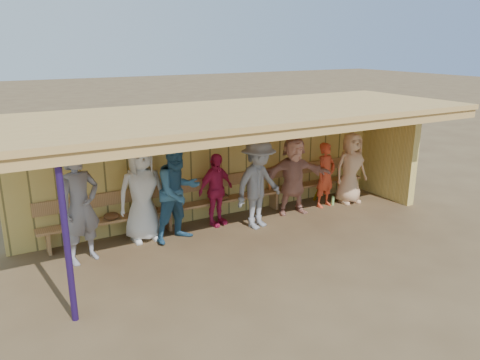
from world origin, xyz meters
name	(u,v)px	position (x,y,z in m)	size (l,w,h in m)	color
ground	(249,235)	(0.00, 0.00, 0.00)	(90.00, 90.00, 0.00)	brown
player_a	(80,207)	(-3.09, 0.42, 1.00)	(0.73, 0.48, 2.00)	gray
player_b	(142,193)	(-1.88, 0.81, 0.95)	(0.93, 0.61, 1.91)	white
player_c	(178,191)	(-1.28, 0.46, 0.98)	(0.95, 0.74, 1.96)	#316488
player_d	(216,190)	(-0.32, 0.81, 0.77)	(0.90, 0.37, 1.53)	#CF2155
player_e	(258,184)	(0.38, 0.27, 0.93)	(1.20, 0.69, 1.85)	gray
player_f	(293,175)	(1.49, 0.60, 0.88)	(1.62, 0.52, 1.75)	tan
player_g	(326,175)	(2.41, 0.61, 0.75)	(0.55, 0.36, 1.51)	red
player_h	(351,168)	(3.09, 0.53, 0.85)	(0.83, 0.54, 1.70)	#E0AA7E
dugout_structure	(248,143)	(0.39, 0.69, 1.69)	(8.80, 3.20, 2.50)	#D9BA5C
bench	(223,194)	(0.00, 1.12, 0.53)	(7.60, 0.34, 0.93)	#B5824D
dugout_equipment	(197,203)	(-0.67, 0.99, 0.49)	(6.05, 0.62, 0.80)	gold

